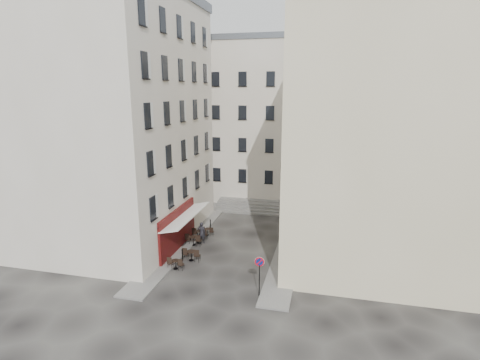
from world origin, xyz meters
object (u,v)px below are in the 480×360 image
(no_parking_sign, at_px, (259,269))
(pedestrian, at_px, (202,232))
(bistro_table_a, at_px, (176,263))
(bistro_table_b, at_px, (191,255))

(no_parking_sign, bearing_deg, pedestrian, 125.08)
(bistro_table_a, height_order, pedestrian, pedestrian)
(bistro_table_b, bearing_deg, bistro_table_a, -111.54)
(pedestrian, bearing_deg, no_parking_sign, 132.31)
(no_parking_sign, bearing_deg, bistro_table_a, 155.67)
(no_parking_sign, relative_size, bistro_table_a, 2.11)
(bistro_table_b, bearing_deg, no_parking_sign, -32.10)
(bistro_table_b, height_order, pedestrian, pedestrian)
(bistro_table_a, xyz_separation_m, bistro_table_b, (0.63, 1.59, 0.06))
(bistro_table_a, bearing_deg, bistro_table_b, 68.46)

